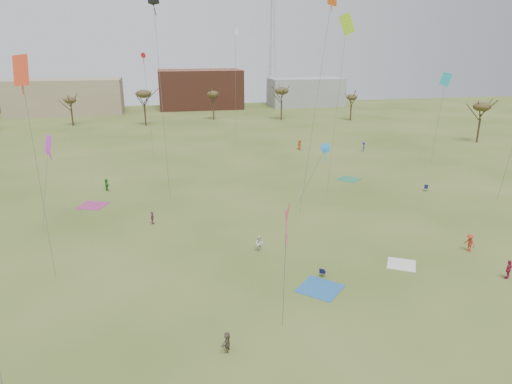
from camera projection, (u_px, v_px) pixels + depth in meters
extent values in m
plane|color=#3E551A|center=(289.00, 305.00, 35.34)|extent=(260.00, 260.00, 0.00)
imported|color=#9F1B42|center=(509.00, 269.00, 39.15)|extent=(1.11, 0.84, 1.75)
imported|color=brown|center=(227.00, 342.00, 29.84)|extent=(0.93, 1.38, 1.43)
imported|color=#B03121|center=(470.00, 243.00, 44.41)|extent=(0.90, 1.26, 1.77)
imported|color=#903C6A|center=(152.00, 218.00, 51.22)|extent=(0.59, 0.94, 1.49)
imported|color=silver|center=(259.00, 244.00, 44.38)|extent=(0.92, 0.79, 1.63)
imported|color=#2B812F|center=(107.00, 185.00, 63.12)|extent=(0.95, 1.67, 1.71)
imported|color=#9A421A|center=(299.00, 145.00, 88.16)|extent=(1.07, 0.89, 1.88)
imported|color=#2C229C|center=(363.00, 147.00, 86.61)|extent=(1.19, 1.35, 1.81)
cube|color=#2767A9|center=(320.00, 288.00, 37.79)|extent=(4.60, 4.60, 0.03)
cube|color=white|center=(401.00, 264.00, 41.93)|extent=(3.43, 3.43, 0.03)
cube|color=#A53371|center=(93.00, 206.00, 57.38)|extent=(4.12, 4.12, 0.03)
cube|color=#2D7E57|center=(349.00, 179.00, 68.67)|extent=(4.23, 4.23, 0.03)
cube|color=#17153B|center=(323.00, 272.00, 39.62)|extent=(0.70, 0.70, 0.04)
cube|color=#17153B|center=(322.00, 271.00, 39.35)|extent=(0.48, 0.40, 0.44)
cube|color=#15183C|center=(426.00, 188.00, 62.99)|extent=(0.70, 0.70, 0.04)
cube|color=#15183C|center=(426.00, 186.00, 63.12)|extent=(0.48, 0.41, 0.44)
cube|color=red|center=(21.00, 70.00, 36.66)|extent=(1.25, 1.25, 2.45)
cube|color=red|center=(22.00, 81.00, 36.92)|extent=(0.08, 0.08, 2.21)
cylinder|color=#4C4C51|center=(38.00, 175.00, 37.28)|extent=(1.41, 4.44, 16.48)
cone|color=#DF4674|center=(287.00, 213.00, 28.10)|extent=(1.54, 0.11, 1.54)
cube|color=#DF4674|center=(286.00, 228.00, 28.40)|extent=(0.08, 0.08, 2.53)
cylinder|color=#4C4C51|center=(285.00, 272.00, 29.69)|extent=(0.09, 0.65, 8.48)
cube|color=orange|center=(332.00, 3.00, 48.27)|extent=(0.08, 0.08, 1.58)
cylinder|color=#4C4C51|center=(315.00, 109.00, 50.29)|extent=(3.56, 2.24, 23.27)
cylinder|color=#4C4C51|center=(511.00, 152.00, 54.62)|extent=(0.48, 1.34, 12.32)
cube|color=black|center=(154.00, 5.00, 52.49)|extent=(0.08, 0.08, 2.40)
cylinder|color=#4C4C51|center=(162.00, 103.00, 54.27)|extent=(0.52, 3.55, 23.79)
cone|color=#2783E2|center=(326.00, 148.00, 53.67)|extent=(1.20, 0.09, 1.20)
cube|color=#2783E2|center=(325.00, 154.00, 53.91)|extent=(0.08, 0.08, 1.97)
cylinder|color=#4C4C51|center=(311.00, 178.00, 53.86)|extent=(3.83, 1.07, 6.85)
cube|color=#BF23CB|center=(48.00, 145.00, 48.28)|extent=(1.02, 1.02, 2.01)
cube|color=#BF23CB|center=(49.00, 151.00, 48.50)|extent=(0.08, 0.08, 1.81)
cylinder|color=#4C4C51|center=(45.00, 186.00, 48.18)|extent=(1.14, 2.79, 8.34)
cube|color=#BAF128|center=(347.00, 24.00, 56.15)|extent=(1.23, 1.23, 2.42)
cube|color=#BAF128|center=(347.00, 31.00, 56.41)|extent=(0.08, 0.08, 2.18)
cylinder|color=#4C4C51|center=(337.00, 112.00, 56.66)|extent=(3.62, 5.10, 20.94)
cone|color=#B2121D|center=(143.00, 55.00, 77.15)|extent=(0.94, 0.07, 0.94)
cube|color=#B2121D|center=(144.00, 59.00, 77.33)|extent=(0.08, 0.08, 1.54)
cylinder|color=#4C4C51|center=(148.00, 106.00, 78.08)|extent=(0.59, 3.72, 16.82)
cube|color=teal|center=(446.00, 79.00, 70.23)|extent=(0.99, 0.99, 1.94)
cube|color=teal|center=(445.00, 84.00, 70.44)|extent=(0.08, 0.08, 1.75)
cylinder|color=#4C4C51|center=(438.00, 122.00, 72.35)|extent=(0.69, 0.31, 13.44)
cube|color=white|center=(235.00, 32.00, 84.04)|extent=(0.72, 0.72, 1.24)
cube|color=white|center=(235.00, 36.00, 84.27)|extent=(0.08, 0.08, 1.85)
cylinder|color=#4C4C51|center=(236.00, 89.00, 86.84)|extent=(0.35, 0.83, 20.80)
cylinder|color=#3A2B1E|center=(72.00, 117.00, 114.18)|extent=(0.40, 0.40, 4.32)
ellipsoid|color=#473D1E|center=(70.00, 100.00, 112.89)|extent=(3.02, 3.02, 1.58)
cylinder|color=#3A2B1E|center=(145.00, 115.00, 113.93)|extent=(0.40, 0.40, 5.40)
ellipsoid|color=#473D1E|center=(144.00, 94.00, 112.32)|extent=(3.78, 3.78, 1.98)
cylinder|color=#3A2B1E|center=(214.00, 111.00, 123.25)|extent=(0.40, 0.40, 4.68)
ellipsoid|color=#473D1E|center=(213.00, 94.00, 121.86)|extent=(3.28, 3.28, 1.72)
cylinder|color=#3A2B1E|center=(281.00, 110.00, 123.08)|extent=(0.40, 0.40, 5.28)
ellipsoid|color=#473D1E|center=(282.00, 91.00, 121.51)|extent=(3.70, 3.70, 1.94)
cylinder|color=#3A2B1E|center=(351.00, 113.00, 122.23)|extent=(0.40, 0.40, 4.20)
ellipsoid|color=#473D1E|center=(352.00, 97.00, 120.98)|extent=(2.94, 2.94, 1.54)
cylinder|color=#3A2B1E|center=(478.00, 130.00, 94.24)|extent=(0.40, 0.40, 5.04)
ellipsoid|color=#473D1E|center=(482.00, 107.00, 92.74)|extent=(3.53, 3.53, 1.85)
cube|color=#937F60|center=(66.00, 97.00, 133.68)|extent=(32.00, 14.00, 10.00)
cube|color=brown|center=(200.00, 89.00, 146.11)|extent=(26.00, 16.00, 12.00)
cube|color=gray|center=(306.00, 92.00, 151.78)|extent=(24.00, 12.00, 9.00)
cylinder|color=#9EA3A8|center=(275.00, 47.00, 152.00)|extent=(0.16, 0.16, 38.00)
cylinder|color=#9EA3A8|center=(270.00, 47.00, 152.45)|extent=(0.16, 0.16, 38.00)
cylinder|color=#9EA3A8|center=(271.00, 47.00, 151.00)|extent=(0.16, 0.16, 38.00)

